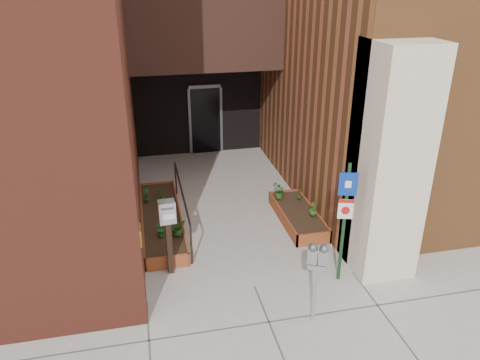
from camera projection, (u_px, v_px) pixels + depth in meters
ground at (255, 286)px, 8.79m from camera, size 80.00×80.00×0.00m
planter_left at (161, 220)px, 10.83m from camera, size 0.90×3.60×0.30m
planter_right at (298, 216)px, 11.01m from camera, size 0.80×2.20×0.30m
handrail at (182, 195)px, 10.63m from camera, size 0.04×3.34×0.90m
parking_meter at (317, 262)px, 7.50m from camera, size 0.34×0.24×1.49m
sign_post at (345, 211)px, 8.39m from camera, size 0.32×0.12×2.41m
payment_dropbox at (168, 222)px, 8.74m from camera, size 0.33×0.26×1.56m
shrub_left_a at (178, 227)px, 9.86m from camera, size 0.43×0.43×0.35m
shrub_left_b at (160, 228)px, 9.82m from camera, size 0.26×0.26×0.35m
shrub_left_c at (161, 195)px, 11.26m from camera, size 0.27×0.27×0.35m
shrub_left_d at (146, 195)px, 11.26m from camera, size 0.26×0.26×0.35m
shrub_right_a at (313, 209)px, 10.65m from camera, size 0.25×0.25×0.31m
shrub_right_b at (300, 193)px, 11.36m from camera, size 0.25×0.25×0.34m
shrub_right_c at (279, 191)px, 11.43m from camera, size 0.48×0.48×0.38m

